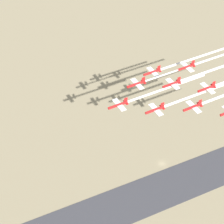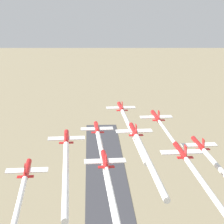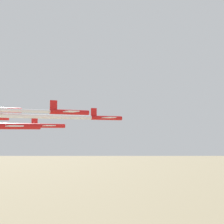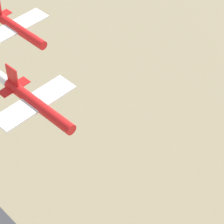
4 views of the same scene
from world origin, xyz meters
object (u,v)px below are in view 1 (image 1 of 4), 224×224
(jet_1, at_px, (155,110))
(jet_8, at_px, (187,67))
(jet_0, at_px, (119,105))
(jet_7, at_px, (207,88))
(jet_5, at_px, (153,72))
(jet_2, at_px, (137,84))
(jet_4, at_px, (172,84))
(jet_3, at_px, (193,107))

(jet_1, height_order, jet_8, jet_8)
(jet_0, xyz_separation_m, jet_7, (-41.80, 21.84, -0.70))
(jet_0, distance_m, jet_7, 47.16)
(jet_7, bearing_deg, jet_0, 78.91)
(jet_0, distance_m, jet_5, 35.92)
(jet_0, bearing_deg, jet_1, -120.47)
(jet_5, distance_m, jet_8, 18.32)
(jet_5, bearing_deg, jet_7, -150.46)
(jet_2, distance_m, jet_4, 17.91)
(jet_0, height_order, jet_5, jet_0)
(jet_4, distance_m, jet_7, 18.03)
(jet_2, relative_size, jet_4, 1.00)
(jet_7, bearing_deg, jet_3, 120.47)
(jet_2, bearing_deg, jet_1, -180.00)
(jet_1, xyz_separation_m, jet_4, (-17.37, -4.32, 3.90))
(jet_0, distance_m, jet_8, 47.17)
(jet_4, xyz_separation_m, jet_7, (-12.21, 13.08, -2.20))
(jet_5, distance_m, jet_7, 31.38)
(jet_2, height_order, jet_3, jet_2)
(jet_1, bearing_deg, jet_4, -59.53)
(jet_7, bearing_deg, jet_2, 59.53)
(jet_0, xyz_separation_m, jet_8, (-46.95, 4.44, 0.90))
(jet_0, xyz_separation_m, jet_2, (-17.37, -4.32, 0.84))
(jet_3, xyz_separation_m, jet_5, (-10.31, -34.80, -3.06))
(jet_4, bearing_deg, jet_8, -59.53)
(jet_7, distance_m, jet_8, 18.22)
(jet_2, relative_size, jet_7, 1.00)
(jet_7, xyz_separation_m, jet_8, (-5.15, -17.40, 1.60))
(jet_2, distance_m, jet_8, 30.85)
(jet_7, relative_size, jet_8, 1.00)
(jet_3, relative_size, jet_4, 1.00)
(jet_8, bearing_deg, jet_7, 180.00)
(jet_3, height_order, jet_5, jet_3)
(jet_0, xyz_separation_m, jet_5, (-34.74, -8.64, -3.03))
(jet_3, relative_size, jet_5, 1.00)
(jet_0, distance_m, jet_2, 17.92)
(jet_0, distance_m, jet_3, 35.79)
(jet_0, distance_m, jet_1, 18.06)
(jet_2, relative_size, jet_3, 1.00)
(jet_1, relative_size, jet_5, 1.00)
(jet_2, distance_m, jet_7, 35.83)
(jet_4, distance_m, jet_8, 17.91)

